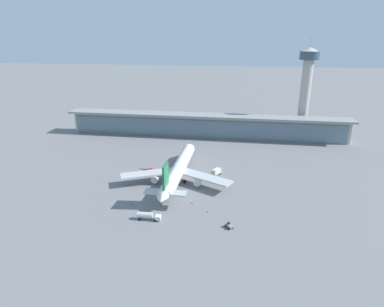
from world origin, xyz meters
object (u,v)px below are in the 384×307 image
object	(u,v)px
control_tower	(306,85)
safety_cone_bravo	(131,204)
service_truck_mid_apron_white	(148,216)
service_truck_by_tail_olive	(215,172)
safety_cone_alpha	(208,212)
safety_cone_charlie	(192,203)
airliner_on_stand	(178,170)
service_truck_under_wing_grey	(229,226)
service_truck_near_nose_red	(147,170)

from	to	relation	value
control_tower	safety_cone_bravo	world-z (taller)	control_tower
service_truck_mid_apron_white	control_tower	xyz separation A→B (m)	(71.11, 117.70, 32.03)
safety_cone_bravo	service_truck_by_tail_olive	bearing A→B (deg)	47.52
control_tower	safety_cone_alpha	xyz separation A→B (m)	(-50.24, -109.11, -33.42)
control_tower	safety_cone_charlie	bearing A→B (deg)	-119.00
service_truck_by_tail_olive	safety_cone_bravo	xyz separation A→B (m)	(-30.58, -33.39, -1.37)
service_truck_by_tail_olive	control_tower	size ratio (longest dim) A/B	0.12
airliner_on_stand	service_truck_by_tail_olive	size ratio (longest dim) A/B	9.14
service_truck_under_wing_grey	control_tower	xyz separation A→B (m)	(41.62, 118.42, 32.86)
service_truck_near_nose_red	service_truck_by_tail_olive	xyz separation A→B (m)	(33.70, 0.34, 0.88)
service_truck_under_wing_grey	control_tower	bearing A→B (deg)	70.64
service_truck_mid_apron_white	safety_cone_bravo	world-z (taller)	service_truck_mid_apron_white
service_truck_under_wing_grey	safety_cone_charlie	distance (m)	21.78
service_truck_near_nose_red	safety_cone_charlie	size ratio (longest dim) A/B	8.72
service_truck_near_nose_red	control_tower	bearing A→B (deg)	41.58
service_truck_mid_apron_white	safety_cone_alpha	world-z (taller)	service_truck_mid_apron_white
service_truck_mid_apron_white	safety_cone_bravo	bearing A→B (deg)	134.57
airliner_on_stand	service_truck_by_tail_olive	bearing A→B (deg)	28.73
service_truck_near_nose_red	safety_cone_alpha	xyz separation A→B (m)	(33.88, -34.49, -0.49)
service_truck_near_nose_red	safety_cone_bravo	bearing A→B (deg)	-84.60
safety_cone_bravo	service_truck_near_nose_red	bearing A→B (deg)	95.40
service_truck_under_wing_grey	safety_cone_alpha	size ratio (longest dim) A/B	4.72
safety_cone_bravo	safety_cone_charlie	xyz separation A→B (m)	(23.79, 4.46, 0.00)
airliner_on_stand	service_truck_by_tail_olive	xyz separation A→B (m)	(16.25, 8.91, -3.88)
service_truck_under_wing_grey	service_truck_near_nose_red	bearing A→B (deg)	134.13
airliner_on_stand	safety_cone_alpha	size ratio (longest dim) A/B	94.74
airliner_on_stand	service_truck_mid_apron_white	xyz separation A→B (m)	(-4.44, -34.52, -3.87)
service_truck_mid_apron_white	safety_cone_charlie	world-z (taller)	service_truck_mid_apron_white
service_truck_by_tail_olive	safety_cone_alpha	distance (m)	34.86
airliner_on_stand	safety_cone_alpha	bearing A→B (deg)	-57.65
airliner_on_stand	safety_cone_charlie	xyz separation A→B (m)	(9.46, -20.03, -5.26)
safety_cone_bravo	safety_cone_charlie	size ratio (longest dim) A/B	1.00
airliner_on_stand	service_truck_mid_apron_white	bearing A→B (deg)	-97.34
service_truck_near_nose_red	control_tower	world-z (taller)	control_tower
safety_cone_charlie	safety_cone_bravo	bearing A→B (deg)	-169.39
service_truck_near_nose_red	control_tower	distance (m)	117.17
safety_cone_alpha	safety_cone_charlie	size ratio (longest dim) A/B	1.00
service_truck_mid_apron_white	safety_cone_alpha	bearing A→B (deg)	22.39
safety_cone_alpha	safety_cone_bravo	distance (m)	30.79
safety_cone_alpha	safety_cone_charlie	distance (m)	9.12
service_truck_near_nose_red	service_truck_under_wing_grey	size ratio (longest dim) A/B	1.85
service_truck_under_wing_grey	safety_cone_alpha	bearing A→B (deg)	132.79
safety_cone_alpha	control_tower	bearing A→B (deg)	65.28
safety_cone_alpha	safety_cone_charlie	xyz separation A→B (m)	(-6.96, 5.89, 0.00)
service_truck_near_nose_red	safety_cone_alpha	distance (m)	48.34
service_truck_near_nose_red	service_truck_by_tail_olive	distance (m)	33.71
service_truck_under_wing_grey	control_tower	world-z (taller)	control_tower
airliner_on_stand	service_truck_mid_apron_white	world-z (taller)	airliner_on_stand
service_truck_by_tail_olive	safety_cone_bravo	world-z (taller)	service_truck_by_tail_olive
service_truck_near_nose_red	service_truck_mid_apron_white	size ratio (longest dim) A/B	0.70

